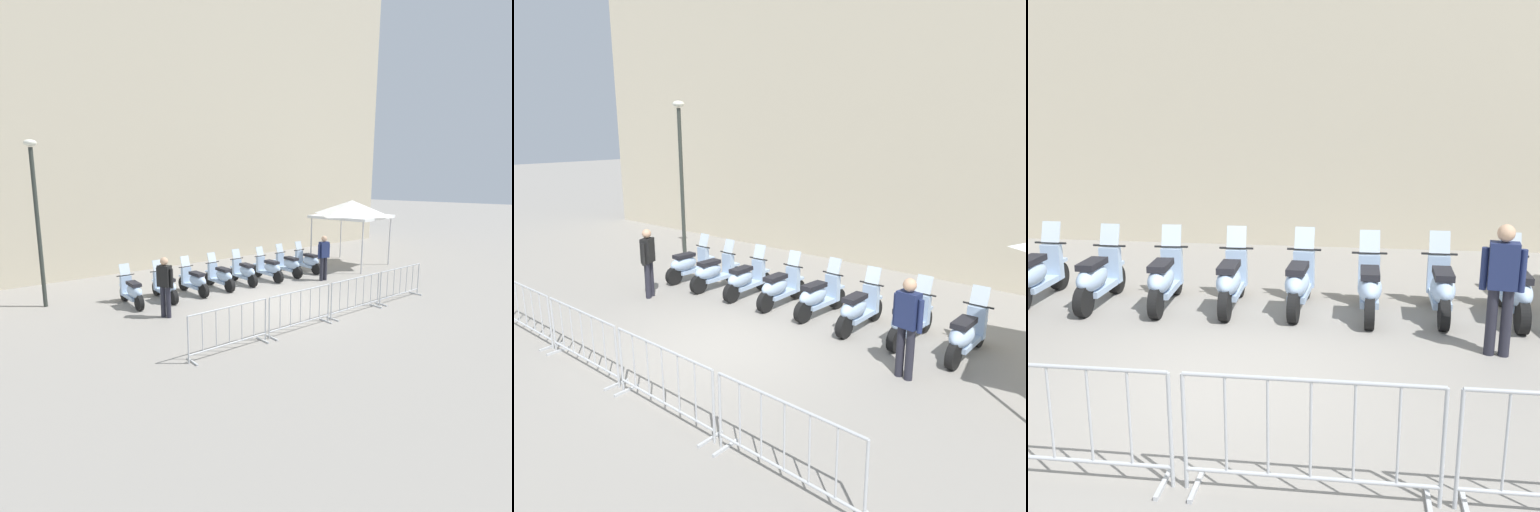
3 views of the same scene
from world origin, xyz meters
The scene contains 16 objects.
ground_plane centered at (0.00, 0.00, 0.00)m, with size 120.00×120.00×0.00m, color gray.
motorcycle_0 centered at (-3.31, 3.09, 0.45)m, with size 0.66×1.72×1.24m.
motorcycle_1 centered at (-2.26, 2.83, 0.45)m, with size 0.66×1.72×1.24m.
motorcycle_2 centered at (-1.18, 2.70, 0.45)m, with size 0.59×1.72×1.24m.
motorcycle_3 centered at (-0.11, 2.55, 0.45)m, with size 0.62×1.72×1.24m.
motorcycle_4 centered at (0.95, 2.42, 0.45)m, with size 0.70×1.71×1.24m.
motorcycle_5 centered at (2.00, 2.12, 0.45)m, with size 0.63×1.72×1.24m.
motorcycle_6 centered at (3.08, 2.02, 0.45)m, with size 0.67×1.72×1.24m.
motorcycle_7 centered at (4.14, 1.84, 0.45)m, with size 0.66×1.72×1.24m.
barrier_segment_0 centered at (-3.65, -1.56, 0.53)m, with size 2.11×0.76×1.07m.
barrier_segment_1 centered at (-1.46, -1.93, 0.53)m, with size 2.11×0.76×1.07m.
barrier_segment_2 centered at (0.74, -2.30, 0.53)m, with size 2.11×0.76×1.07m.
barrier_segment_3 centered at (2.93, -2.67, 0.53)m, with size 2.11×0.76×1.07m.
street_lamp centered at (-5.14, 5.02, 3.06)m, with size 0.36×0.36×4.97m.
officer_near_row_end centered at (-3.23, 1.46, 0.98)m, with size 0.32×0.53×1.73m.
officer_mid_plaza centered at (3.40, 0.57, 0.98)m, with size 0.53×0.32×1.73m.
Camera 2 is at (5.26, -6.90, 3.93)m, focal length 33.99 mm.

